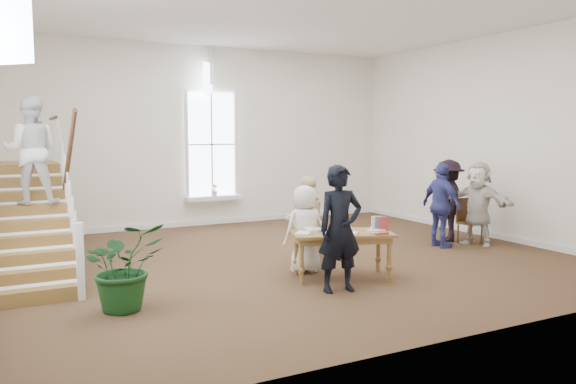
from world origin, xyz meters
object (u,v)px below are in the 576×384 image
side_chair (467,218)px  library_table (341,237)px  person_yellow (306,220)px  woman_cluster_c (478,204)px  woman_cluster_a (441,205)px  elderly_woman (305,229)px  floor_plant (124,266)px  woman_cluster_b (448,200)px  police_officer (340,229)px

side_chair → library_table: bearing=-164.1°
library_table → person_yellow: bearing=112.0°
woman_cluster_c → side_chair: (-0.00, 0.27, -0.34)m
library_table → woman_cluster_a: 3.35m
woman_cluster_a → elderly_woman: bearing=98.2°
elderly_woman → floor_plant: bearing=14.4°
library_table → woman_cluster_b: 4.07m
elderly_woman → woman_cluster_c: (4.29, 0.34, 0.14)m
elderly_woman → woman_cluster_a: woman_cluster_a is taller
floor_plant → side_chair: 7.51m
person_yellow → floor_plant: person_yellow is taller
library_table → woman_cluster_a: woman_cluster_a is taller
woman_cluster_c → floor_plant: bearing=-99.7°
side_chair → person_yellow: bearing=-179.5°
elderly_woman → side_chair: bearing=-170.0°
library_table → person_yellow: 1.10m
person_yellow → woman_cluster_b: size_ratio=0.89×
woman_cluster_a → floor_plant: (-6.59, -1.24, -0.28)m
elderly_woman → floor_plant: 3.19m
police_officer → woman_cluster_b: size_ratio=1.06×
library_table → side_chair: bearing=36.9°
person_yellow → library_table: bearing=99.8°
person_yellow → side_chair: size_ratio=1.64×
floor_plant → side_chair: (7.40, 1.31, -0.06)m
person_yellow → woman_cluster_a: bearing=-171.6°
elderly_woman → person_yellow: (0.30, 0.50, 0.05)m
elderly_woman → side_chair: elderly_woman is taller
woman_cluster_b → woman_cluster_c: (0.21, -0.65, -0.01)m
library_table → police_officer: (-0.44, -0.66, 0.27)m
person_yellow → woman_cluster_c: 4.00m
person_yellow → side_chair: (3.99, 0.12, -0.26)m
person_yellow → woman_cluster_a: 3.19m
police_officer → woman_cluster_a: police_officer is taller
elderly_woman → woman_cluster_b: 4.21m
elderly_woman → person_yellow: 0.59m
woman_cluster_a → library_table: bearing=109.2°
woman_cluster_a → side_chair: (0.80, 0.07, -0.34)m
floor_plant → woman_cluster_a: bearing=10.6°
floor_plant → side_chair: floor_plant is taller
police_officer → person_yellow: (0.40, 1.75, -0.15)m
library_table → woman_cluster_c: woman_cluster_c is taller
police_officer → side_chair: bearing=30.3°
police_officer → floor_plant: size_ratio=1.59×
police_officer → woman_cluster_b: 4.75m
police_officer → woman_cluster_b: (4.19, 2.24, -0.05)m
side_chair → woman_cluster_a: bearing=-175.9°
woman_cluster_c → side_chair: woman_cluster_c is taller
library_table → police_officer: 0.83m
library_table → woman_cluster_b: bearing=42.8°
side_chair → woman_cluster_c: bearing=-90.8°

